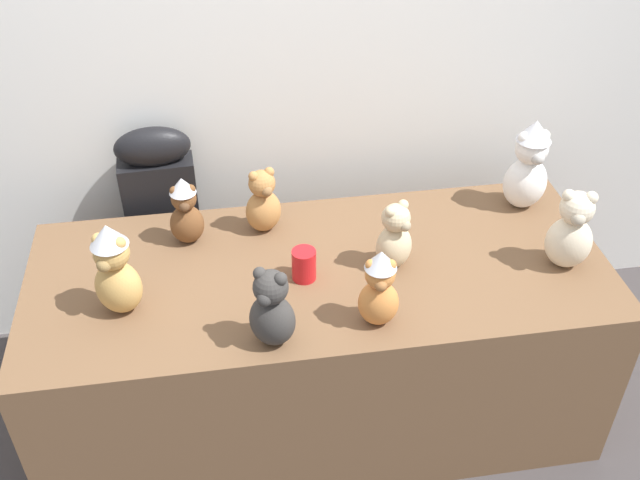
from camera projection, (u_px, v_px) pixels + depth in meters
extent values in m
plane|color=#3D3838|center=(331.00, 460.00, 2.69)|extent=(10.00, 10.00, 0.00)
cube|color=white|center=(291.00, 25.00, 2.61)|extent=(7.00, 0.08, 2.60)
cube|color=brown|center=(320.00, 343.00, 2.67)|extent=(1.95, 0.81, 0.71)
cube|color=black|center=(169.00, 252.00, 2.98)|extent=(0.29, 0.13, 0.86)
ellipsoid|color=black|center=(152.00, 147.00, 2.68)|extent=(0.29, 0.13, 0.15)
ellipsoid|color=#B27A42|center=(263.00, 211.00, 2.59)|extent=(0.16, 0.14, 0.16)
sphere|color=#B27A42|center=(262.00, 183.00, 2.52)|extent=(0.09, 0.09, 0.09)
sphere|color=#B27A42|center=(253.00, 176.00, 2.48)|extent=(0.04, 0.04, 0.04)
sphere|color=#B27A42|center=(269.00, 172.00, 2.50)|extent=(0.04, 0.04, 0.04)
sphere|color=olive|center=(267.00, 191.00, 2.49)|extent=(0.04, 0.04, 0.04)
ellipsoid|color=brown|center=(187.00, 224.00, 2.53)|extent=(0.12, 0.10, 0.15)
sphere|color=brown|center=(184.00, 198.00, 2.47)|extent=(0.09, 0.09, 0.09)
sphere|color=brown|center=(174.00, 191.00, 2.44)|extent=(0.03, 0.03, 0.03)
sphere|color=brown|center=(191.00, 189.00, 2.45)|extent=(0.03, 0.03, 0.03)
sphere|color=brown|center=(184.00, 206.00, 2.45)|extent=(0.04, 0.04, 0.04)
cone|color=silver|center=(182.00, 185.00, 2.44)|extent=(0.09, 0.09, 0.06)
ellipsoid|color=#D17F3D|center=(378.00, 303.00, 2.21)|extent=(0.14, 0.12, 0.15)
sphere|color=#D17F3D|center=(380.00, 274.00, 2.14)|extent=(0.09, 0.09, 0.09)
sphere|color=#D17F3D|center=(371.00, 265.00, 2.12)|extent=(0.03, 0.03, 0.03)
sphere|color=#D17F3D|center=(391.00, 265.00, 2.12)|extent=(0.03, 0.03, 0.03)
sphere|color=#A06536|center=(381.00, 285.00, 2.11)|extent=(0.04, 0.04, 0.04)
cone|color=silver|center=(381.00, 260.00, 2.11)|extent=(0.10, 0.10, 0.06)
ellipsoid|color=#383533|center=(272.00, 320.00, 2.14)|extent=(0.18, 0.17, 0.17)
sphere|color=#383533|center=(271.00, 287.00, 2.06)|extent=(0.10, 0.10, 0.10)
sphere|color=#383533|center=(260.00, 274.00, 2.04)|extent=(0.04, 0.04, 0.04)
sphere|color=#383533|center=(281.00, 279.00, 2.03)|extent=(0.04, 0.04, 0.04)
sphere|color=#32302E|center=(264.00, 299.00, 2.03)|extent=(0.04, 0.04, 0.04)
ellipsoid|color=tan|center=(119.00, 287.00, 2.24)|extent=(0.19, 0.17, 0.18)
sphere|color=tan|center=(111.00, 253.00, 2.16)|extent=(0.11, 0.11, 0.11)
sphere|color=tan|center=(98.00, 239.00, 2.14)|extent=(0.04, 0.04, 0.04)
sphere|color=tan|center=(119.00, 243.00, 2.13)|extent=(0.04, 0.04, 0.04)
sphere|color=olive|center=(104.00, 265.00, 2.13)|extent=(0.05, 0.05, 0.05)
cone|color=silver|center=(107.00, 235.00, 2.12)|extent=(0.11, 0.11, 0.07)
ellipsoid|color=beige|center=(568.00, 242.00, 2.42)|extent=(0.18, 0.17, 0.19)
sphere|color=beige|center=(577.00, 208.00, 2.33)|extent=(0.11, 0.11, 0.11)
sphere|color=beige|center=(569.00, 196.00, 2.31)|extent=(0.04, 0.04, 0.04)
sphere|color=beige|center=(592.00, 198.00, 2.30)|extent=(0.04, 0.04, 0.04)
sphere|color=#ABA08A|center=(578.00, 219.00, 2.30)|extent=(0.05, 0.05, 0.05)
ellipsoid|color=#CCB78E|center=(394.00, 247.00, 2.42)|extent=(0.17, 0.16, 0.16)
sphere|color=#CCB78E|center=(396.00, 218.00, 2.35)|extent=(0.09, 0.09, 0.09)
sphere|color=#CCB78E|center=(390.00, 212.00, 2.31)|extent=(0.04, 0.04, 0.04)
sphere|color=#CCB78E|center=(403.00, 205.00, 2.34)|extent=(0.04, 0.04, 0.04)
sphere|color=#9D8E71|center=(405.00, 226.00, 2.33)|extent=(0.04, 0.04, 0.04)
ellipsoid|color=white|center=(525.00, 183.00, 2.69)|extent=(0.17, 0.15, 0.20)
sphere|color=white|center=(532.00, 148.00, 2.60)|extent=(0.12, 0.12, 0.12)
sphere|color=white|center=(524.00, 138.00, 2.57)|extent=(0.04, 0.04, 0.04)
sphere|color=white|center=(544.00, 136.00, 2.58)|extent=(0.04, 0.04, 0.04)
sphere|color=#B4B3AF|center=(538.00, 158.00, 2.57)|extent=(0.05, 0.05, 0.05)
cone|color=silver|center=(535.00, 130.00, 2.56)|extent=(0.13, 0.13, 0.08)
cylinder|color=red|center=(304.00, 265.00, 2.39)|extent=(0.08, 0.08, 0.11)
cube|color=white|center=(273.00, 335.00, 2.17)|extent=(0.07, 0.02, 0.05)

